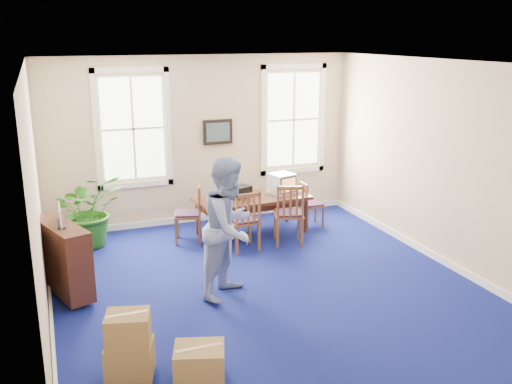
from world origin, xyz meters
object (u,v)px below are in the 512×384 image
object	(u,v)px
potted_plant	(89,210)
cardboard_boxes	(145,336)
man	(230,227)
conference_table	(252,215)
credenza	(63,261)
chair_near_left	(243,220)
crt_tv	(282,183)

from	to	relation	value
potted_plant	cardboard_boxes	distance (m)	4.14
man	conference_table	bearing A→B (deg)	20.70
credenza	chair_near_left	bearing A→B (deg)	-4.59
conference_table	chair_near_left	distance (m)	0.83
man	cardboard_boxes	bearing A→B (deg)	-177.28
cardboard_boxes	conference_table	bearing A→B (deg)	54.71
crt_tv	chair_near_left	bearing A→B (deg)	-159.45
potted_plant	man	bearing A→B (deg)	-58.19
crt_tv	conference_table	bearing A→B (deg)	168.92
conference_table	chair_near_left	world-z (taller)	chair_near_left
credenza	potted_plant	distance (m)	1.95
chair_near_left	credenza	size ratio (longest dim) A/B	0.82
crt_tv	chair_near_left	distance (m)	1.32
conference_table	cardboard_boxes	distance (m)	4.55
conference_table	man	distance (m)	2.64
chair_near_left	crt_tv	bearing A→B (deg)	-146.80
crt_tv	man	xyz separation A→B (m)	(-1.78, -2.32, 0.11)
credenza	conference_table	bearing A→B (deg)	4.36
credenza	crt_tv	bearing A→B (deg)	1.68
credenza	cardboard_boxes	distance (m)	2.37
conference_table	credenza	bearing A→B (deg)	-161.10
man	cardboard_boxes	xyz separation A→B (m)	(-1.45, -1.44, -0.61)
conference_table	chair_near_left	bearing A→B (deg)	-125.56
cardboard_boxes	chair_near_left	bearing A→B (deg)	53.76
man	potted_plant	size ratio (longest dim) A/B	1.54
chair_near_left	conference_table	bearing A→B (deg)	-123.79
chair_near_left	credenza	xyz separation A→B (m)	(-2.95, -0.77, -0.02)
conference_table	cardboard_boxes	world-z (taller)	cardboard_boxes
conference_table	potted_plant	world-z (taller)	potted_plant
conference_table	potted_plant	distance (m)	2.88
man	chair_near_left	bearing A→B (deg)	22.40
chair_near_left	credenza	world-z (taller)	chair_near_left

